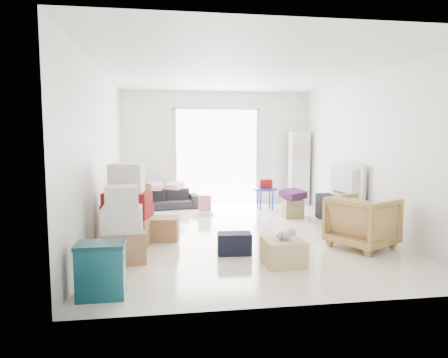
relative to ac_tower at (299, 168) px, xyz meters
The scene contains 21 objects.
room_shell 3.32m from the ac_tower, 126.35° to the right, with size 4.98×6.48×3.18m.
sliding_door 2.01m from the ac_tower, behind, with size 2.10×0.04×2.33m.
ac_tower is the anchor object (origin of this frame).
tv_console 2.35m from the ac_tower, 88.73° to the right, with size 0.44×1.46×0.49m, color black.
television 2.29m from the ac_tower, 88.73° to the right, with size 1.13×0.65×0.15m, color black.
sofa 3.23m from the ac_tower, behind, with size 1.47×0.43×0.57m, color #29292E.
pillow_left 3.47m from the ac_tower, behind, with size 0.35×0.28×0.11m, color #EDADC7.
pillow_right 2.99m from the ac_tower, behind, with size 0.37×0.30×0.13m, color #EDADC7.
armchair 3.85m from the ac_tower, 94.92° to the right, with size 0.82×0.77×0.84m, color tan.
storage_bins 6.46m from the ac_tower, 126.78° to the right, with size 0.49×0.34×0.57m.
box_stack_a 5.51m from the ac_tower, 133.09° to the right, with size 0.62×0.54×1.00m.
box_stack_b 4.99m from the ac_tower, 138.86° to the right, with size 0.76×0.68×1.24m.
box_stack_c 4.31m from the ac_tower, 150.33° to the right, with size 0.58×0.56×0.82m.
loose_box 4.41m from the ac_tower, 137.57° to the right, with size 0.43×0.43×0.36m, color #AB6E4D.
duffel_bag 4.54m from the ac_tower, 120.20° to the right, with size 0.47×0.28×0.30m, color black.
ottoman 1.81m from the ac_tower, 112.71° to the right, with size 0.37×0.37×0.37m, color #897750.
blanket 1.73m from the ac_tower, 112.71° to the right, with size 0.41×0.41×0.14m, color #502154.
kids_table 1.17m from the ac_tower, 151.15° to the right, with size 0.55×0.55×0.67m.
toy_walker 2.69m from the ac_tower, 157.00° to the right, with size 0.37×0.35×0.40m.
wood_crate 4.79m from the ac_tower, 111.19° to the right, with size 0.49×0.49×0.33m, color #DEC380.
plush_bunny 4.75m from the ac_tower, 110.88° to the right, with size 0.27×0.16×0.14m.
Camera 1 is at (-1.24, -6.56, 1.63)m, focal length 32.00 mm.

